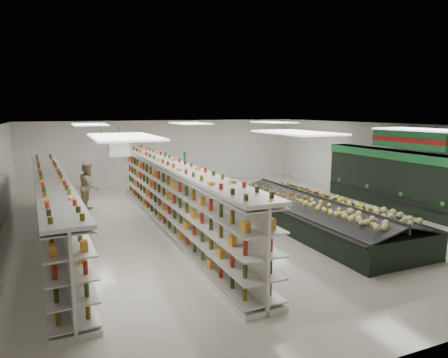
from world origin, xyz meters
name	(u,v)px	position (x,y,z in m)	size (l,w,h in m)	color
floor	(228,220)	(0.00, 0.00, 0.00)	(16.00, 16.00, 0.00)	beige
ceiling	(229,125)	(0.00, 0.00, 3.20)	(14.00, 16.00, 0.02)	white
wall_back	(166,152)	(0.00, 8.00, 1.60)	(14.00, 0.02, 3.20)	white
wall_front	(441,250)	(0.00, -8.00, 1.60)	(14.00, 0.02, 3.20)	white
wall_right	(388,163)	(7.00, 0.00, 1.60)	(0.02, 16.00, 3.20)	white
produce_wall_case	(410,179)	(6.53, -1.50, 1.24)	(0.93, 8.00, 2.20)	black
aisle_sign_near	(120,149)	(-3.80, -2.00, 2.75)	(0.52, 0.06, 0.75)	white
aisle_sign_far	(101,138)	(-3.80, 2.00, 2.75)	(0.52, 0.06, 0.75)	white
hortifruti_banner	(407,140)	(6.25, -1.50, 2.65)	(0.12, 3.20, 0.95)	#1C6C31
gondola_left	(53,212)	(-5.43, -0.21, 0.87)	(1.40, 11.01, 1.90)	silver
gondola_center	(172,199)	(-1.99, -0.16, 0.96)	(1.03, 12.08, 2.09)	silver
produce_island	(317,214)	(2.17, -1.96, 0.49)	(2.66, 7.19, 1.07)	black
soda_endcap	(176,171)	(0.12, 6.71, 0.76)	(1.42, 1.16, 1.57)	#A11512
shopper_main	(234,203)	(-0.13, -0.76, 0.77)	(0.56, 0.37, 1.55)	white
shopper_background	(89,186)	(-4.20, 3.38, 0.90)	(0.88, 0.54, 1.81)	#9B815F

